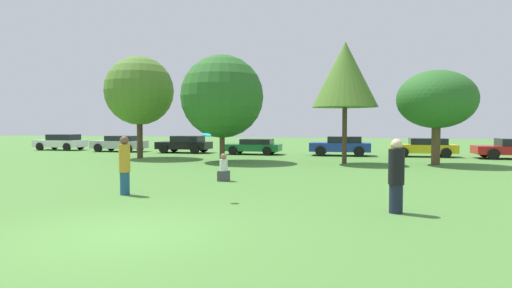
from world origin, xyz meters
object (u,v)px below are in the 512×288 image
(tree_1, at_px, (222,97))
(parked_car_blue, at_px, (341,145))
(parked_car_black, at_px, (185,144))
(parked_car_silver, at_px, (120,143))
(parked_car_yellow, at_px, (424,147))
(person_thrower, at_px, (125,165))
(parked_car_white, at_px, (61,142))
(person_catcher, at_px, (396,176))
(tree_3, at_px, (437,100))
(frisbee, at_px, (207,135))
(tree_0, at_px, (139,91))
(bystander_sitting, at_px, (224,169))
(tree_2, at_px, (345,75))
(parked_car_green, at_px, (254,146))

(tree_1, bearing_deg, parked_car_blue, 46.04)
(tree_1, height_order, parked_car_black, tree_1)
(parked_car_silver, height_order, parked_car_yellow, parked_car_silver)
(parked_car_black, bearing_deg, tree_1, 127.02)
(person_thrower, distance_m, parked_car_yellow, 21.08)
(parked_car_white, xyz_separation_m, parked_car_yellow, (27.60, -0.26, -0.03))
(person_catcher, xyz_separation_m, parked_car_yellow, (2.80, 19.07, -0.25))
(tree_3, relative_size, parked_car_blue, 1.21)
(parked_car_white, bearing_deg, person_catcher, 140.53)
(frisbee, relative_size, parked_car_white, 0.06)
(parked_car_black, bearing_deg, parked_car_blue, 178.62)
(tree_3, relative_size, parked_car_silver, 1.19)
(tree_0, bearing_deg, parked_car_blue, 23.71)
(bystander_sitting, relative_size, tree_2, 0.16)
(parked_car_blue, height_order, parked_car_yellow, parked_car_blue)
(person_catcher, bearing_deg, tree_0, -37.61)
(bystander_sitting, height_order, tree_2, tree_2)
(parked_car_yellow, bearing_deg, person_catcher, 80.09)
(tree_2, relative_size, parked_car_silver, 1.58)
(bystander_sitting, relative_size, parked_car_black, 0.26)
(parked_car_black, relative_size, parked_car_blue, 0.97)
(tree_3, bearing_deg, person_catcher, -101.51)
(person_catcher, height_order, tree_0, tree_0)
(person_catcher, height_order, parked_car_silver, person_catcher)
(tree_1, bearing_deg, parked_car_black, 128.57)
(frisbee, xyz_separation_m, tree_3, (7.64, 12.77, 1.55))
(parked_car_black, bearing_deg, person_thrower, 107.06)
(tree_0, height_order, tree_2, tree_2)
(frisbee, height_order, parked_car_green, frisbee)
(tree_2, xyz_separation_m, parked_car_blue, (-0.54, 6.12, -4.01))
(person_thrower, bearing_deg, tree_3, 56.07)
(frisbee, xyz_separation_m, parked_car_white, (-19.87, 18.82, -1.14))
(tree_0, distance_m, parked_car_black, 6.31)
(parked_car_yellow, bearing_deg, parked_car_black, -0.34)
(tree_1, height_order, tree_3, tree_1)
(tree_1, bearing_deg, person_thrower, -85.21)
(parked_car_white, bearing_deg, parked_car_yellow, 177.92)
(parked_car_white, relative_size, parked_car_yellow, 0.98)
(tree_2, distance_m, parked_car_blue, 7.33)
(tree_3, distance_m, parked_car_blue, 7.96)
(tree_0, bearing_deg, tree_1, -11.25)
(parked_car_white, relative_size, parked_car_silver, 0.99)
(tree_0, bearing_deg, parked_car_green, 39.15)
(tree_3, bearing_deg, parked_car_white, 167.59)
(tree_2, bearing_deg, parked_car_black, 152.71)
(tree_3, xyz_separation_m, parked_car_silver, (-21.80, 5.54, -2.71))
(person_thrower, bearing_deg, bystander_sitting, 69.37)
(tree_0, relative_size, parked_car_blue, 1.56)
(tree_1, height_order, parked_car_blue, tree_1)
(parked_car_blue, bearing_deg, tree_2, 93.51)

